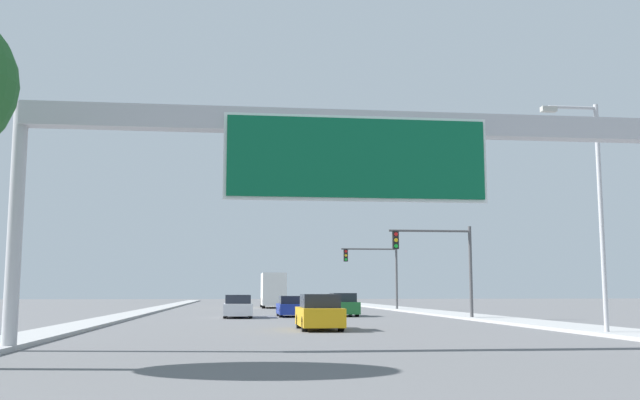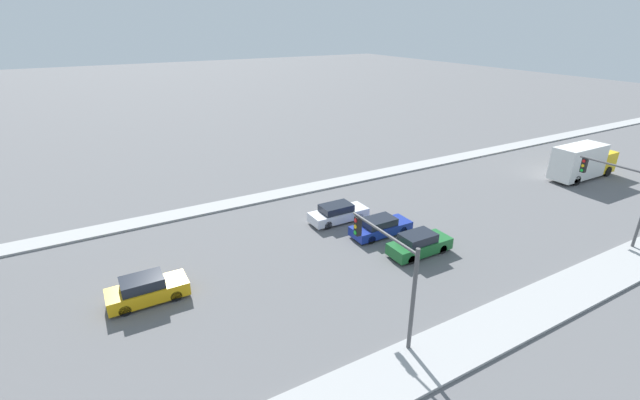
% 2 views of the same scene
% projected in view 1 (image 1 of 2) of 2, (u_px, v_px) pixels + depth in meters
% --- Properties ---
extents(sidewalk_right, '(3.00, 120.00, 0.15)m').
position_uv_depth(sidewalk_right, '(403.00, 309.00, 63.86)').
color(sidewalk_right, '#A7A7A7').
rests_on(sidewalk_right, ground).
extents(median_strip_left, '(2.00, 120.00, 0.15)m').
position_uv_depth(median_strip_left, '(153.00, 310.00, 61.35)').
color(median_strip_left, '#A7A7A7').
rests_on(median_strip_left, ground).
extents(sign_gantry, '(20.32, 0.73, 7.19)m').
position_uv_depth(sign_gantry, '(356.00, 151.00, 21.84)').
color(sign_gantry, '#B2B2B7').
rests_on(sign_gantry, ground).
extents(car_far_center, '(1.75, 4.31, 1.55)m').
position_uv_depth(car_far_center, '(319.00, 313.00, 30.97)').
color(car_far_center, gold).
rests_on(car_far_center, ground).
extents(car_mid_right, '(1.75, 4.59, 1.36)m').
position_uv_depth(car_mid_right, '(291.00, 307.00, 46.93)').
color(car_mid_right, navy).
rests_on(car_mid_right, ground).
extents(car_mid_center, '(1.78, 4.66, 1.44)m').
position_uv_depth(car_mid_center, '(238.00, 307.00, 45.08)').
color(car_mid_center, silver).
rests_on(car_mid_center, ground).
extents(car_near_center, '(1.74, 4.44, 1.54)m').
position_uv_depth(car_near_center, '(343.00, 305.00, 47.91)').
color(car_near_center, '#1E662D').
rests_on(car_near_center, ground).
extents(truck_box_primary, '(2.30, 7.96, 3.43)m').
position_uv_depth(truck_box_primary, '(273.00, 290.00, 71.34)').
color(truck_box_primary, yellow).
rests_on(truck_box_primary, ground).
extents(traffic_light_near_intersection, '(5.04, 0.32, 5.54)m').
position_uv_depth(traffic_light_near_intersection, '(442.00, 255.00, 42.34)').
color(traffic_light_near_intersection, '#4C4C4F').
rests_on(traffic_light_near_intersection, ground).
extents(traffic_light_mid_block, '(4.97, 0.32, 5.62)m').
position_uv_depth(traffic_light_mid_block, '(378.00, 266.00, 62.06)').
color(traffic_light_mid_block, '#4C4C4F').
rests_on(traffic_light_mid_block, ground).
extents(street_lamp_right, '(2.33, 0.28, 8.97)m').
position_uv_depth(street_lamp_right, '(594.00, 198.00, 27.51)').
color(street_lamp_right, '#B2B2B7').
rests_on(street_lamp_right, ground).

